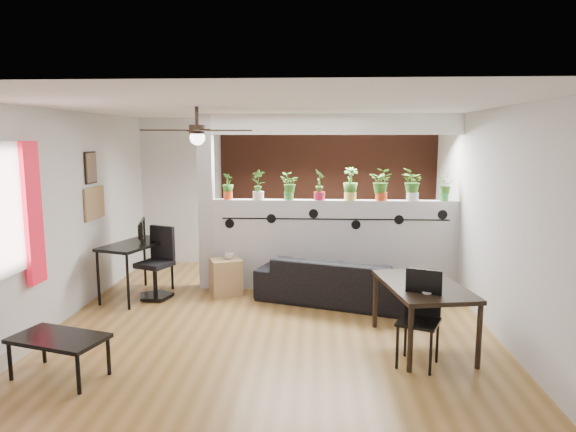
{
  "coord_description": "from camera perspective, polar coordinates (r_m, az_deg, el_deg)",
  "views": [
    {
      "loc": [
        0.53,
        -6.01,
        2.26
      ],
      "look_at": [
        0.16,
        0.6,
        1.24
      ],
      "focal_mm": 32.0,
      "sensor_mm": 36.0,
      "label": 1
    }
  ],
  "objects": [
    {
      "name": "potted_plant_2",
      "position": [
        7.55,
        0.09,
        3.42
      ],
      "size": [
        0.21,
        0.18,
        0.4
      ],
      "color": "#367F2E",
      "rests_on": "partition_wall"
    },
    {
      "name": "framed_art",
      "position": [
        7.59,
        -21.07,
        5.04
      ],
      "size": [
        0.03,
        0.34,
        0.44
      ],
      "color": "#8C7259",
      "rests_on": "room_shell"
    },
    {
      "name": "partition_wall",
      "position": [
        7.68,
        5.14,
        -3.22
      ],
      "size": [
        3.6,
        0.18,
        1.35
      ],
      "primitive_type": "cube",
      "color": "#BCBCC1",
      "rests_on": "ground"
    },
    {
      "name": "monitor",
      "position": [
        7.69,
        -16.22,
        -2.03
      ],
      "size": [
        0.3,
        0.12,
        0.17
      ],
      "primitive_type": "imported",
      "rotation": [
        0.0,
        0.0,
        1.82
      ],
      "color": "black",
      "rests_on": "computer_desk"
    },
    {
      "name": "ceiling_header",
      "position": [
        7.52,
        5.33,
        10.13
      ],
      "size": [
        3.6,
        0.18,
        0.3
      ],
      "primitive_type": "cube",
      "color": "white",
      "rests_on": "room_shell"
    },
    {
      "name": "computer_desk",
      "position": [
        7.58,
        -16.54,
        -3.43
      ],
      "size": [
        0.88,
        1.21,
        0.79
      ],
      "color": "black",
      "rests_on": "ground"
    },
    {
      "name": "office_chair",
      "position": [
        7.53,
        -14.31,
        -5.55
      ],
      "size": [
        0.54,
        0.55,
        0.99
      ],
      "color": "black",
      "rests_on": "ground"
    },
    {
      "name": "book",
      "position": [
        5.46,
        14.41,
        -8.06
      ],
      "size": [
        0.22,
        0.27,
        0.02
      ],
      "primitive_type": "imported",
      "rotation": [
        0.0,
        0.0,
        0.24
      ],
      "color": "gray",
      "rests_on": "dining_table"
    },
    {
      "name": "cube_shelf",
      "position": [
        7.56,
        -6.91,
        -6.69
      ],
      "size": [
        0.54,
        0.51,
        0.52
      ],
      "primitive_type": "cube",
      "rotation": [
        0.0,
        0.0,
        0.38
      ],
      "color": "#A58257",
      "rests_on": "ground"
    },
    {
      "name": "vine_decal",
      "position": [
        7.51,
        5.21,
        -0.35
      ],
      "size": [
        3.31,
        0.01,
        0.3
      ],
      "color": "black",
      "rests_on": "partition_wall"
    },
    {
      "name": "potted_plant_6",
      "position": [
        7.67,
        13.71,
        3.52
      ],
      "size": [
        0.23,
        0.27,
        0.47
      ],
      "color": "white",
      "rests_on": "partition_wall"
    },
    {
      "name": "potted_plant_3",
      "position": [
        7.54,
        3.52,
        3.61
      ],
      "size": [
        0.26,
        0.29,
        0.46
      ],
      "color": "#B21C3A",
      "rests_on": "partition_wall"
    },
    {
      "name": "cup",
      "position": [
        7.48,
        -6.57,
        -4.41
      ],
      "size": [
        0.14,
        0.14,
        0.1
      ],
      "primitive_type": "imported",
      "rotation": [
        0.0,
        0.0,
        -0.14
      ],
      "color": "gray",
      "rests_on": "cube_shelf"
    },
    {
      "name": "coffee_table",
      "position": [
        5.43,
        -24.14,
        -12.54
      ],
      "size": [
        0.98,
        0.71,
        0.41
      ],
      "color": "black",
      "rests_on": "ground"
    },
    {
      "name": "potted_plant_5",
      "position": [
        7.6,
        10.36,
        3.58
      ],
      "size": [
        0.31,
        0.28,
        0.47
      ],
      "color": "red",
      "rests_on": "partition_wall"
    },
    {
      "name": "room_shell",
      "position": [
        6.11,
        -1.83,
        -0.33
      ],
      "size": [
        6.3,
        7.1,
        2.9
      ],
      "color": "brown",
      "rests_on": "ground"
    },
    {
      "name": "potted_plant_7",
      "position": [
        7.77,
        16.98,
        3.06
      ],
      "size": [
        0.23,
        0.22,
        0.37
      ],
      "color": "green",
      "rests_on": "partition_wall"
    },
    {
      "name": "dining_table",
      "position": [
        5.78,
        14.78,
        -8.01
      ],
      "size": [
        0.99,
        1.4,
        0.7
      ],
      "color": "black",
      "rests_on": "ground"
    },
    {
      "name": "sofa",
      "position": [
        7.19,
        5.37,
        -7.14
      ],
      "size": [
        2.2,
        1.4,
        0.6
      ],
      "primitive_type": "imported",
      "rotation": [
        0.0,
        0.0,
        2.83
      ],
      "color": "black",
      "rests_on": "ground"
    },
    {
      "name": "corkboard",
      "position": [
        7.68,
        -20.7,
        1.35
      ],
      "size": [
        0.03,
        0.6,
        0.45
      ],
      "primitive_type": "cube",
      "color": "olive",
      "rests_on": "room_shell"
    },
    {
      "name": "baseboard_heater",
      "position": [
        6.11,
        -28.06,
        -13.17
      ],
      "size": [
        0.08,
        1.0,
        0.18
      ],
      "primitive_type": "cube",
      "color": "beige",
      "rests_on": "ground"
    },
    {
      "name": "window_assembly",
      "position": [
        5.77,
        -29.21,
        0.1
      ],
      "size": [
        0.09,
        1.3,
        1.55
      ],
      "color": "white",
      "rests_on": "room_shell"
    },
    {
      "name": "brick_panel",
      "position": [
        9.04,
        4.89,
        2.6
      ],
      "size": [
        3.9,
        0.05,
        2.6
      ],
      "primitive_type": "cube",
      "color": "brown",
      "rests_on": "ground"
    },
    {
      "name": "potted_plant_0",
      "position": [
        7.66,
        -6.68,
        3.4
      ],
      "size": [
        0.25,
        0.24,
        0.39
      ],
      "color": "#EB4E1B",
      "rests_on": "partition_wall"
    },
    {
      "name": "ceiling_fan",
      "position": [
        5.86,
        -10.05,
        9.11
      ],
      "size": [
        1.19,
        1.19,
        0.43
      ],
      "color": "black",
      "rests_on": "room_shell"
    },
    {
      "name": "folding_chair",
      "position": [
        5.39,
        14.55,
        -9.99
      ],
      "size": [
        0.51,
        0.51,
        0.95
      ],
      "color": "black",
      "rests_on": "ground"
    },
    {
      "name": "potted_plant_1",
      "position": [
        7.59,
        -3.32,
        3.63
      ],
      "size": [
        0.28,
        0.26,
        0.45
      ],
      "color": "white",
      "rests_on": "partition_wall"
    },
    {
      "name": "potted_plant_4",
      "position": [
        7.56,
        6.95,
        3.67
      ],
      "size": [
        0.28,
        0.23,
        0.48
      ],
      "color": "#E6C251",
      "rests_on": "partition_wall"
    },
    {
      "name": "pier_column",
      "position": [
        7.75,
        -9.06,
        1.49
      ],
      "size": [
        0.22,
        0.2,
        2.6
      ],
      "primitive_type": "cube",
      "color": "#BCBCC1",
      "rests_on": "ground"
    }
  ]
}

